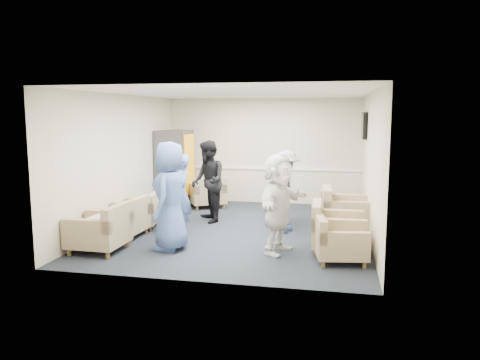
% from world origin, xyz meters
% --- Properties ---
extents(floor, '(6.00, 6.00, 0.00)m').
position_xyz_m(floor, '(0.00, 0.00, 0.00)').
color(floor, black).
rests_on(floor, ground).
extents(ceiling, '(6.00, 6.00, 0.00)m').
position_xyz_m(ceiling, '(0.00, 0.00, 2.70)').
color(ceiling, silver).
rests_on(ceiling, back_wall).
extents(back_wall, '(5.00, 0.02, 2.70)m').
position_xyz_m(back_wall, '(0.00, 3.00, 1.35)').
color(back_wall, beige).
rests_on(back_wall, floor).
extents(front_wall, '(5.00, 0.02, 2.70)m').
position_xyz_m(front_wall, '(0.00, -3.00, 1.35)').
color(front_wall, beige).
rests_on(front_wall, floor).
extents(left_wall, '(0.02, 6.00, 2.70)m').
position_xyz_m(left_wall, '(-2.50, 0.00, 1.35)').
color(left_wall, beige).
rests_on(left_wall, floor).
extents(right_wall, '(0.02, 6.00, 2.70)m').
position_xyz_m(right_wall, '(2.50, 0.00, 1.35)').
color(right_wall, beige).
rests_on(right_wall, floor).
extents(chair_rail, '(4.98, 0.04, 0.06)m').
position_xyz_m(chair_rail, '(0.00, 2.98, 0.90)').
color(chair_rail, white).
rests_on(chair_rail, back_wall).
extents(tv, '(0.10, 1.00, 0.58)m').
position_xyz_m(tv, '(2.44, 1.80, 2.05)').
color(tv, black).
rests_on(tv, right_wall).
extents(armchair_left_near, '(0.87, 0.87, 0.68)m').
position_xyz_m(armchair_left_near, '(-1.97, -1.94, 0.34)').
color(armchair_left_near, '#907E5D').
rests_on(armchair_left_near, floor).
extents(armchair_left_mid, '(0.84, 0.84, 0.64)m').
position_xyz_m(armchair_left_mid, '(-2.02, -0.96, 0.32)').
color(armchair_left_mid, '#907E5D').
rests_on(armchair_left_mid, floor).
extents(armchair_left_far, '(0.85, 0.85, 0.60)m').
position_xyz_m(armchair_left_far, '(-2.00, -0.20, 0.30)').
color(armchair_left_far, '#907E5D').
rests_on(armchair_left_far, floor).
extents(armchair_right_near, '(0.88, 0.88, 0.61)m').
position_xyz_m(armchair_right_near, '(1.91, -1.70, 0.30)').
color(armchair_right_near, '#907E5D').
rests_on(armchair_right_near, floor).
extents(armchair_right_midnear, '(0.89, 0.89, 0.70)m').
position_xyz_m(armchair_right_midnear, '(1.87, -1.13, 0.35)').
color(armchair_right_midnear, '#907E5D').
rests_on(armchair_right_midnear, floor).
extents(armchair_right_midfar, '(0.99, 0.99, 0.75)m').
position_xyz_m(armchair_right_midfar, '(2.03, 0.21, 0.37)').
color(armchair_right_midfar, '#907E5D').
rests_on(armchair_right_midfar, floor).
extents(armchair_right_far, '(0.79, 0.79, 0.62)m').
position_xyz_m(armchair_right_far, '(1.90, 1.02, 0.31)').
color(armchair_right_far, '#907E5D').
rests_on(armchair_right_far, floor).
extents(armchair_corner, '(1.12, 1.12, 0.66)m').
position_xyz_m(armchair_corner, '(-1.25, 2.08, 0.33)').
color(armchair_corner, '#907E5D').
rests_on(armchair_corner, floor).
extents(vending_machine, '(0.77, 0.90, 1.90)m').
position_xyz_m(vending_machine, '(-2.09, 2.10, 0.95)').
color(vending_machine, '#4E4F56').
rests_on(vending_machine, floor).
extents(backpack, '(0.34, 0.29, 0.50)m').
position_xyz_m(backpack, '(-1.36, -0.34, 0.26)').
color(backpack, black).
rests_on(backpack, floor).
extents(pillow, '(0.40, 0.51, 0.14)m').
position_xyz_m(pillow, '(-1.98, -1.94, 0.52)').
color(pillow, beige).
rests_on(pillow, armchair_left_near).
extents(person_front_left, '(0.59, 0.90, 1.85)m').
position_xyz_m(person_front_left, '(-0.87, -1.58, 0.92)').
color(person_front_left, '#405C9B').
rests_on(person_front_left, floor).
extents(person_mid_left, '(0.59, 0.67, 1.54)m').
position_xyz_m(person_mid_left, '(-1.01, -0.61, 0.77)').
color(person_mid_left, '#405C9B').
rests_on(person_mid_left, floor).
extents(person_back_left, '(0.99, 1.07, 1.75)m').
position_xyz_m(person_back_left, '(-0.80, 0.55, 0.88)').
color(person_back_left, black).
rests_on(person_back_left, floor).
extents(person_back_right, '(0.62, 1.03, 1.55)m').
position_xyz_m(person_back_right, '(0.83, 0.79, 0.77)').
color(person_back_right, silver).
rests_on(person_back_right, floor).
extents(person_mid_right, '(0.61, 0.96, 1.53)m').
position_xyz_m(person_mid_right, '(0.83, 0.02, 0.76)').
color(person_mid_right, '#405C9B').
rests_on(person_mid_right, floor).
extents(person_front_right, '(0.91, 1.61, 1.66)m').
position_xyz_m(person_front_right, '(0.94, -1.41, 0.83)').
color(person_front_right, silver).
rests_on(person_front_right, floor).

